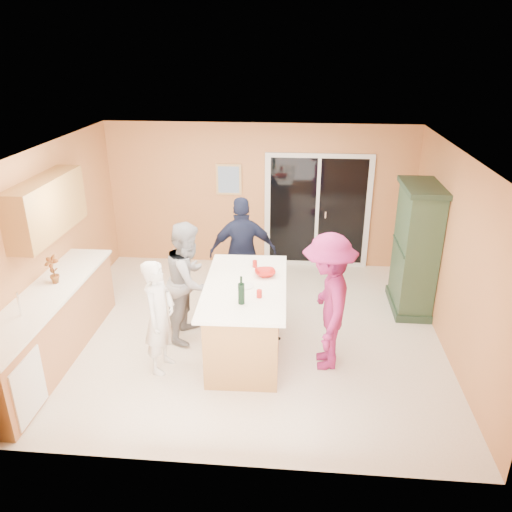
# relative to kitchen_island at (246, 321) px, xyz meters

# --- Properties ---
(floor) EXTENTS (5.50, 5.50, 0.00)m
(floor) POSITION_rel_kitchen_island_xyz_m (-0.07, 0.51, -0.47)
(floor) COLOR silver
(floor) RESTS_ON ground
(ceiling) EXTENTS (5.50, 5.00, 0.10)m
(ceiling) POSITION_rel_kitchen_island_xyz_m (-0.07, 0.51, 2.13)
(ceiling) COLOR silver
(ceiling) RESTS_ON wall_back
(wall_back) EXTENTS (5.50, 0.10, 2.60)m
(wall_back) POSITION_rel_kitchen_island_xyz_m (-0.07, 3.01, 0.83)
(wall_back) COLOR #EFA162
(wall_back) RESTS_ON ground
(wall_front) EXTENTS (5.50, 0.10, 2.60)m
(wall_front) POSITION_rel_kitchen_island_xyz_m (-0.07, -1.99, 0.83)
(wall_front) COLOR #EFA162
(wall_front) RESTS_ON ground
(wall_left) EXTENTS (0.10, 5.00, 2.60)m
(wall_left) POSITION_rel_kitchen_island_xyz_m (-2.82, 0.51, 0.83)
(wall_left) COLOR #EFA162
(wall_left) RESTS_ON ground
(wall_right) EXTENTS (0.10, 5.00, 2.60)m
(wall_right) POSITION_rel_kitchen_island_xyz_m (2.68, 0.51, 0.83)
(wall_right) COLOR #EFA162
(wall_right) RESTS_ON ground
(left_cabinet_run) EXTENTS (0.65, 3.05, 1.24)m
(left_cabinet_run) POSITION_rel_kitchen_island_xyz_m (-2.51, -0.54, -0.01)
(left_cabinet_run) COLOR #B87447
(left_cabinet_run) RESTS_ON floor
(upper_cabinets) EXTENTS (0.35, 1.60, 0.75)m
(upper_cabinets) POSITION_rel_kitchen_island_xyz_m (-2.64, 0.31, 1.40)
(upper_cabinets) COLOR #B87447
(upper_cabinets) RESTS_ON wall_left
(sliding_door) EXTENTS (1.90, 0.07, 2.10)m
(sliding_door) POSITION_rel_kitchen_island_xyz_m (0.98, 2.97, 0.58)
(sliding_door) COLOR silver
(sliding_door) RESTS_ON floor
(framed_picture) EXTENTS (0.46, 0.04, 0.56)m
(framed_picture) POSITION_rel_kitchen_island_xyz_m (-0.62, 2.99, 1.13)
(framed_picture) COLOR tan
(framed_picture) RESTS_ON wall_back
(kitchen_island) EXTENTS (1.10, 1.95, 1.01)m
(kitchen_island) POSITION_rel_kitchen_island_xyz_m (0.00, 0.00, 0.00)
(kitchen_island) COLOR #B87447
(kitchen_island) RESTS_ON floor
(green_hutch) EXTENTS (0.57, 1.08, 1.99)m
(green_hutch) POSITION_rel_kitchen_island_xyz_m (2.42, 1.46, 0.49)
(green_hutch) COLOR #213525
(green_hutch) RESTS_ON floor
(woman_white) EXTENTS (0.45, 0.60, 1.49)m
(woman_white) POSITION_rel_kitchen_island_xyz_m (-1.02, -0.45, 0.27)
(woman_white) COLOR white
(woman_white) RESTS_ON floor
(woman_grey) EXTENTS (0.73, 0.89, 1.69)m
(woman_grey) POSITION_rel_kitchen_island_xyz_m (-0.82, 0.38, 0.37)
(woman_grey) COLOR gray
(woman_grey) RESTS_ON floor
(woman_navy) EXTENTS (1.09, 0.60, 1.76)m
(woman_navy) POSITION_rel_kitchen_island_xyz_m (-0.18, 1.36, 0.40)
(woman_navy) COLOR #181935
(woman_navy) RESTS_ON floor
(woman_magenta) EXTENTS (0.69, 1.17, 1.79)m
(woman_magenta) POSITION_rel_kitchen_island_xyz_m (1.04, -0.18, 0.42)
(woman_magenta) COLOR #891E5D
(woman_magenta) RESTS_ON floor
(serving_bowl) EXTENTS (0.33, 0.33, 0.07)m
(serving_bowl) POSITION_rel_kitchen_island_xyz_m (0.23, 0.30, 0.57)
(serving_bowl) COLOR #A91912
(serving_bowl) RESTS_ON kitchen_island
(tulip_vase) EXTENTS (0.23, 0.19, 0.39)m
(tulip_vase) POSITION_rel_kitchen_island_xyz_m (-2.52, -0.03, 0.66)
(tulip_vase) COLOR red
(tulip_vase) RESTS_ON left_cabinet_run
(tumbler_near) EXTENTS (0.08, 0.08, 0.09)m
(tumbler_near) POSITION_rel_kitchen_island_xyz_m (0.07, 0.55, 0.58)
(tumbler_near) COLOR #A91912
(tumbler_near) RESTS_ON kitchen_island
(tumbler_far) EXTENTS (0.07, 0.07, 0.10)m
(tumbler_far) POSITION_rel_kitchen_island_xyz_m (0.21, -0.33, 0.58)
(tumbler_far) COLOR #A91912
(tumbler_far) RESTS_ON kitchen_island
(wine_bottle) EXTENTS (0.08, 0.08, 0.35)m
(wine_bottle) POSITION_rel_kitchen_island_xyz_m (0.01, -0.50, 0.67)
(wine_bottle) COLOR black
(wine_bottle) RESTS_ON kitchen_island
(white_plate) EXTENTS (0.24, 0.24, 0.01)m
(white_plate) POSITION_rel_kitchen_island_xyz_m (0.01, -0.05, 0.54)
(white_plate) COLOR white
(white_plate) RESTS_ON kitchen_island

